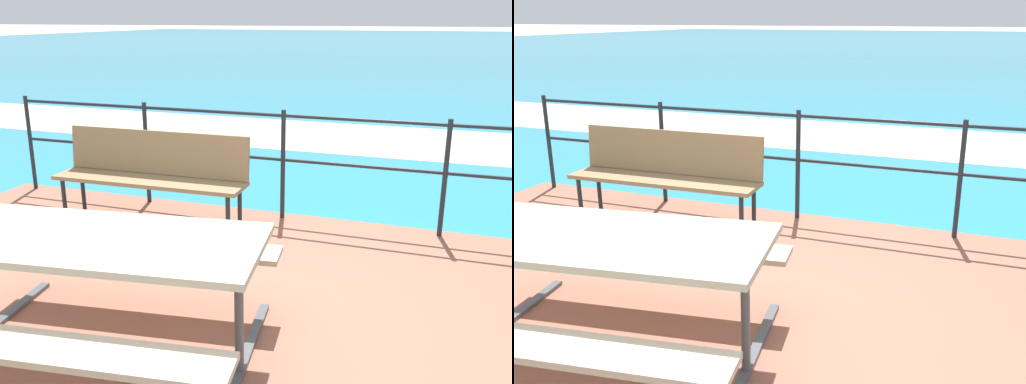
% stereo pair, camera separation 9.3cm
% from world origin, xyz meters
% --- Properties ---
extents(ground_plane, '(240.00, 240.00, 0.00)m').
position_xyz_m(ground_plane, '(0.00, 0.00, 0.00)').
color(ground_plane, beige).
extents(patio_paving, '(6.40, 5.20, 0.06)m').
position_xyz_m(patio_paving, '(0.00, 0.00, 0.03)').
color(patio_paving, '#935B47').
rests_on(patio_paving, ground).
extents(sea_water, '(90.00, 90.00, 0.01)m').
position_xyz_m(sea_water, '(0.00, 40.00, 0.01)').
color(sea_water, teal).
rests_on(sea_water, ground).
extents(beach_strip, '(54.01, 2.73, 0.01)m').
position_xyz_m(beach_strip, '(0.00, 6.73, 0.01)').
color(beach_strip, beige).
rests_on(beach_strip, ground).
extents(picnic_table, '(2.06, 1.74, 0.75)m').
position_xyz_m(picnic_table, '(-0.29, -0.16, 0.65)').
color(picnic_table, '#BCAD93').
rests_on(picnic_table, patio_paving).
extents(park_bench, '(1.80, 0.46, 0.89)m').
position_xyz_m(park_bench, '(-1.06, 1.85, 0.61)').
color(park_bench, '#8C704C').
rests_on(park_bench, patio_paving).
extents(railing_fence, '(5.94, 0.04, 1.06)m').
position_xyz_m(railing_fence, '(0.00, 2.47, 0.73)').
color(railing_fence, '#1E2328').
rests_on(railing_fence, patio_paving).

